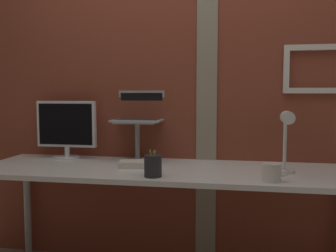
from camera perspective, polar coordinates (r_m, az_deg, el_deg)
name	(u,v)px	position (r m, az deg, el deg)	size (l,w,h in m)	color
brick_wall_back	(183,89)	(2.72, 2.29, 5.41)	(3.18, 0.16, 2.46)	brown
desk	(165,178)	(2.39, -0.43, -7.71)	(2.31, 0.69, 0.75)	white
monitor	(66,127)	(2.79, -14.71, -0.09)	(0.42, 0.18, 0.40)	white
laptop_stand	(137,134)	(2.62, -4.53, -1.25)	(0.28, 0.22, 0.27)	gray
laptop	(140,113)	(2.67, -4.21, 1.93)	(0.33, 0.27, 0.21)	#ADB2B7
desk_lamp	(286,135)	(2.27, 16.99, -1.31)	(0.12, 0.20, 0.36)	white
pen_cup	(153,166)	(2.13, -2.23, -5.89)	(0.10, 0.10, 0.15)	#262628
coffee_mug	(272,172)	(2.09, 15.06, -6.60)	(0.13, 0.09, 0.10)	silver
paper_clutter_stack	(136,164)	(2.41, -4.78, -5.60)	(0.20, 0.14, 0.04)	silver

